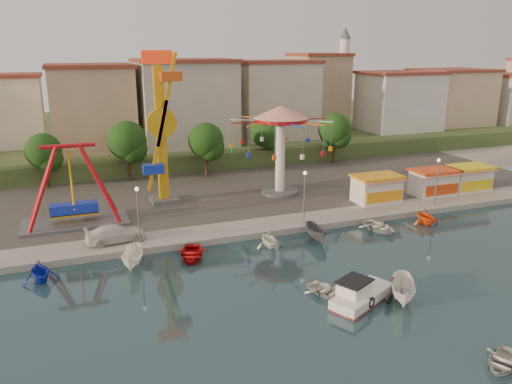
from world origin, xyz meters
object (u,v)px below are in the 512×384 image
kamikaze_tower (162,132)px  skiff (403,291)px  wave_swinger (281,130)px  cabin_motorboat (361,296)px  pirate_ship_ride (72,187)px  rowboat_a (327,291)px  van (115,234)px

kamikaze_tower → skiff: bearing=-67.6°
wave_swinger → cabin_motorboat: (-4.84, -25.39, -7.69)m
wave_swinger → skiff: wave_swinger is taller
pirate_ship_ride → wave_swinger: size_ratio=0.86×
rowboat_a → skiff: (4.56, -2.71, 0.48)m
cabin_motorboat → skiff: bearing=-44.4°
rowboat_a → van: van is taller
kamikaze_tower → cabin_motorboat: size_ratio=2.86×
cabin_motorboat → wave_swinger: bearing=52.8°
pirate_ship_ride → kamikaze_tower: kamikaze_tower is taller
pirate_ship_ride → rowboat_a: bearing=-51.7°
wave_swinger → cabin_motorboat: 26.96m
skiff → van: (-17.94, 17.42, 0.53)m
pirate_ship_ride → skiff: size_ratio=2.33×
wave_swinger → rowboat_a: wave_swinger is taller
pirate_ship_ride → rowboat_a: size_ratio=2.95×
wave_swinger → rowboat_a: bearing=-105.4°
wave_swinger → van: (-19.89, -8.91, -6.84)m
kamikaze_tower → wave_swinger: (13.37, -1.34, -0.40)m
wave_swinger → pirate_ship_ride: bearing=-173.6°
rowboat_a → skiff: skiff is taller
kamikaze_tower → rowboat_a: (6.86, -24.96, -8.24)m
wave_swinger → rowboat_a: 25.72m
skiff → van: 25.01m
kamikaze_tower → cabin_motorboat: 29.20m
rowboat_a → skiff: 5.33m
kamikaze_tower → van: size_ratio=3.18×
skiff → pirate_ship_ride: bearing=165.9°
pirate_ship_ride → kamikaze_tower: (9.73, 3.93, 4.20)m
kamikaze_tower → rowboat_a: bearing=-74.6°
pirate_ship_ride → skiff: (21.16, -23.74, -3.57)m
skiff → kamikaze_tower: bearing=146.6°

